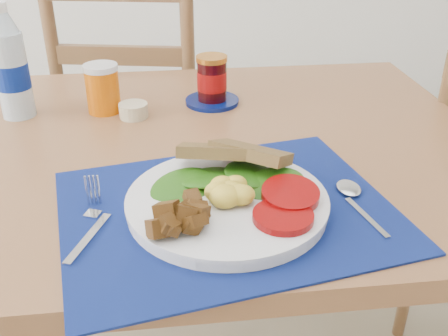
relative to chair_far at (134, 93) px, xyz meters
name	(u,v)px	position (x,y,z in m)	size (l,w,h in m)	color
table	(140,181)	(0.04, -0.68, 0.06)	(1.40, 0.90, 0.75)	brown
chair_far	(134,93)	(0.00, 0.00, 0.00)	(0.52, 0.51, 1.21)	#57321F
placemat	(227,210)	(0.18, -0.93, 0.15)	(0.50, 0.39, 0.00)	black
breakfast_plate	(223,199)	(0.18, -0.94, 0.17)	(0.31, 0.31, 0.07)	silver
fork	(91,222)	(-0.02, -0.95, 0.15)	(0.06, 0.17, 0.00)	#B2B5BA
spoon	(354,198)	(0.39, -0.93, 0.15)	(0.04, 0.17, 0.00)	#B2B5BA
water_bottle	(11,68)	(-0.22, -0.50, 0.25)	(0.07, 0.07, 0.24)	#ADBFCC
juice_glass	(103,90)	(-0.04, -0.50, 0.19)	(0.07, 0.07, 0.10)	#CC5905
ramekin	(133,110)	(0.03, -0.54, 0.16)	(0.06, 0.06, 0.03)	#C4B690
jam_on_saucer	(212,83)	(0.21, -0.48, 0.19)	(0.12, 0.12, 0.11)	#051254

